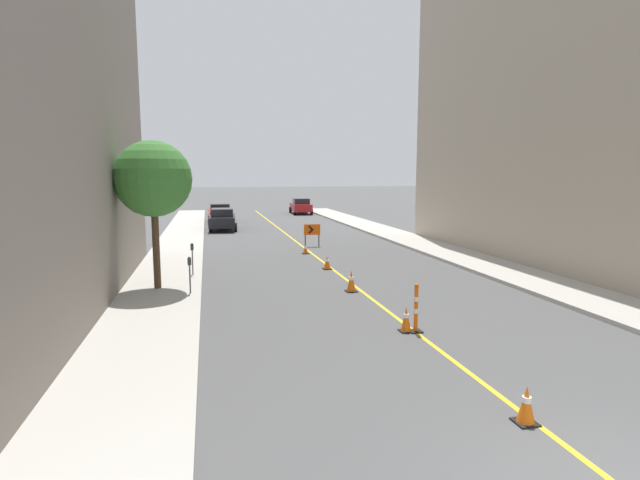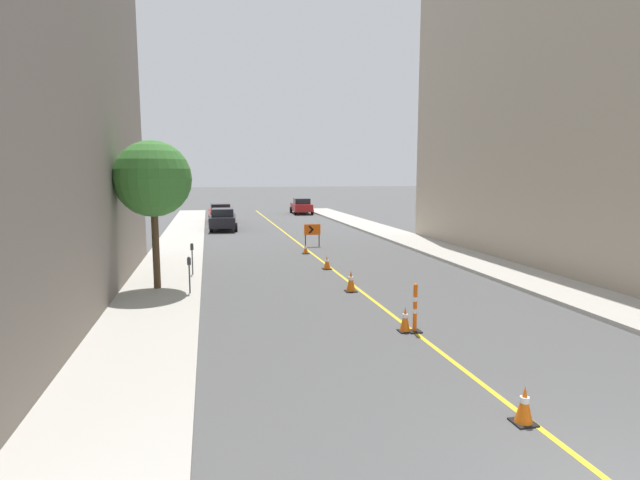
% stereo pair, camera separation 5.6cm
% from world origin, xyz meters
% --- Properties ---
extents(lane_stripe, '(0.12, 51.45, 0.01)m').
position_xyz_m(lane_stripe, '(0.00, 25.72, 0.00)').
color(lane_stripe, gold).
rests_on(lane_stripe, ground_plane).
extents(sidewalk_left, '(2.70, 51.45, 0.14)m').
position_xyz_m(sidewalk_left, '(-6.83, 25.72, 0.07)').
color(sidewalk_left, '#ADA89E').
rests_on(sidewalk_left, ground_plane).
extents(sidewalk_right, '(2.70, 51.45, 0.14)m').
position_xyz_m(sidewalk_right, '(6.83, 25.72, 0.07)').
color(sidewalk_right, '#ADA89E').
rests_on(sidewalk_right, ground_plane).
extents(building_facade_right, '(6.00, 24.17, 16.77)m').
position_xyz_m(building_facade_right, '(11.18, 14.35, 8.39)').
color(building_facade_right, tan).
rests_on(building_facade_right, ground_plane).
extents(traffic_cone_nearest, '(0.37, 0.37, 0.65)m').
position_xyz_m(traffic_cone_nearest, '(-0.16, 2.62, 0.32)').
color(traffic_cone_nearest, black).
rests_on(traffic_cone_nearest, ground_plane).
extents(traffic_cone_second, '(0.34, 0.34, 0.67)m').
position_xyz_m(traffic_cone_second, '(-0.23, 7.57, 0.33)').
color(traffic_cone_second, black).
rests_on(traffic_cone_second, ground_plane).
extents(traffic_cone_third, '(0.40, 0.40, 0.74)m').
position_xyz_m(traffic_cone_third, '(-0.37, 12.18, 0.37)').
color(traffic_cone_third, black).
rests_on(traffic_cone_third, ground_plane).
extents(traffic_cone_fourth, '(0.39, 0.39, 0.58)m').
position_xyz_m(traffic_cone_fourth, '(-0.23, 16.37, 0.28)').
color(traffic_cone_fourth, black).
rests_on(traffic_cone_fourth, ground_plane).
extents(traffic_cone_fifth, '(0.36, 0.36, 0.49)m').
position_xyz_m(traffic_cone_fifth, '(-0.34, 20.66, 0.24)').
color(traffic_cone_fifth, black).
rests_on(traffic_cone_fifth, ground_plane).
extents(delineator_post_front, '(0.33, 0.33, 1.29)m').
position_xyz_m(delineator_post_front, '(0.01, 7.50, 0.57)').
color(delineator_post_front, black).
rests_on(delineator_post_front, ground_plane).
extents(arrow_barricade_primary, '(0.93, 0.10, 1.26)m').
position_xyz_m(arrow_barricade_primary, '(0.52, 23.12, 0.90)').
color(arrow_barricade_primary, '#EF560C').
rests_on(arrow_barricade_primary, ground_plane).
extents(parked_car_curb_near, '(2.05, 4.40, 1.59)m').
position_xyz_m(parked_car_curb_near, '(-4.16, 32.61, 0.80)').
color(parked_car_curb_near, black).
rests_on(parked_car_curb_near, ground_plane).
extents(parked_car_curb_mid, '(1.95, 4.36, 1.59)m').
position_xyz_m(parked_car_curb_mid, '(-4.20, 38.55, 0.80)').
color(parked_car_curb_mid, maroon).
rests_on(parked_car_curb_mid, ground_plane).
extents(parked_car_curb_far, '(2.02, 4.39, 1.59)m').
position_xyz_m(parked_car_curb_far, '(4.12, 45.91, 0.80)').
color(parked_car_curb_far, maroon).
rests_on(parked_car_curb_far, ground_plane).
extents(parking_meter_near_curb, '(0.12, 0.11, 1.25)m').
position_xyz_m(parking_meter_near_curb, '(-5.84, 15.78, 1.03)').
color(parking_meter_near_curb, '#4C4C51').
rests_on(parking_meter_near_curb, sidewalk_left).
extents(parking_meter_far_curb, '(0.12, 0.11, 1.23)m').
position_xyz_m(parking_meter_far_curb, '(-5.84, 12.61, 1.01)').
color(parking_meter_far_curb, '#4C4C51').
rests_on(parking_meter_far_curb, sidewalk_left).
extents(street_tree_left_near, '(2.59, 2.59, 5.08)m').
position_xyz_m(street_tree_left_near, '(-6.97, 13.63, 3.90)').
color(street_tree_left_near, '#4C3823').
rests_on(street_tree_left_near, sidewalk_left).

